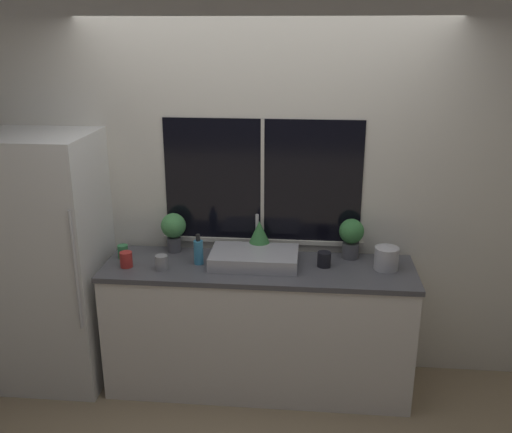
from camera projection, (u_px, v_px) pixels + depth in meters
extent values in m
plane|color=#937F60|center=(254.00, 408.00, 3.83)|extent=(14.00, 14.00, 0.00)
cube|color=silver|center=(263.00, 189.00, 4.00)|extent=(8.00, 0.06, 2.70)
cube|color=black|center=(262.00, 181.00, 3.94)|extent=(1.37, 0.01, 0.85)
cube|color=beige|center=(262.00, 181.00, 3.93)|extent=(0.02, 0.01, 0.85)
cube|color=beige|center=(262.00, 241.00, 4.07)|extent=(1.43, 0.04, 0.03)
cube|color=silver|center=(32.00, 156.00, 5.00)|extent=(0.06, 7.00, 2.70)
cube|color=white|center=(258.00, 329.00, 3.95)|extent=(2.06, 0.56, 0.88)
cube|color=#4C4C51|center=(258.00, 269.00, 3.81)|extent=(2.08, 0.59, 0.03)
cube|color=silver|center=(50.00, 260.00, 3.97)|extent=(0.74, 0.71, 1.78)
cylinder|color=silver|center=(76.00, 271.00, 3.57)|extent=(0.02, 0.02, 0.80)
cube|color=#ADADB2|center=(254.00, 258.00, 3.83)|extent=(0.58, 0.36, 0.09)
cylinder|color=#B7B7BC|center=(257.00, 250.00, 4.03)|extent=(0.04, 0.04, 0.03)
cylinder|color=#B7B7BC|center=(257.00, 232.00, 3.99)|extent=(0.02, 0.02, 0.25)
cylinder|color=#4C4C51|center=(174.00, 244.00, 4.04)|extent=(0.10, 0.10, 0.11)
sphere|color=#478E4C|center=(173.00, 226.00, 4.00)|extent=(0.17, 0.17, 0.17)
cylinder|color=#4C4C51|center=(259.00, 248.00, 3.99)|extent=(0.12, 0.12, 0.09)
cone|color=#387A3D|center=(259.00, 232.00, 3.95)|extent=(0.14, 0.14, 0.16)
cylinder|color=#4C4C51|center=(350.00, 250.00, 3.93)|extent=(0.12, 0.12, 0.11)
sphere|color=#387A3D|center=(352.00, 231.00, 3.88)|extent=(0.17, 0.17, 0.17)
cylinder|color=teal|center=(199.00, 252.00, 3.82)|extent=(0.06, 0.06, 0.16)
cylinder|color=black|center=(198.00, 238.00, 3.79)|extent=(0.03, 0.03, 0.05)
cylinder|color=gray|center=(162.00, 263.00, 3.74)|extent=(0.08, 0.08, 0.10)
cylinder|color=#B72D28|center=(126.00, 259.00, 3.78)|extent=(0.08, 0.08, 0.10)
cylinder|color=#38844C|center=(123.00, 252.00, 3.93)|extent=(0.07, 0.07, 0.09)
cylinder|color=black|center=(324.00, 259.00, 3.79)|extent=(0.09, 0.09, 0.10)
cylinder|color=#B2B2B7|center=(386.00, 258.00, 3.74)|extent=(0.16, 0.16, 0.15)
cone|color=#B2B2B7|center=(387.00, 246.00, 3.71)|extent=(0.13, 0.13, 0.02)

